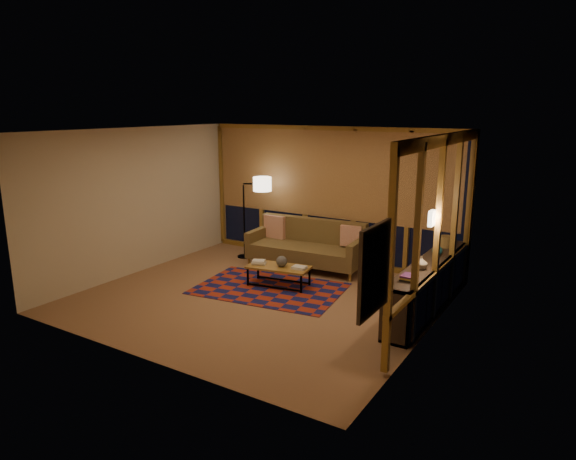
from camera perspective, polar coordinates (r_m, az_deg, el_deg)
The scene contains 21 objects.
floor at distance 8.53m, azimuth -3.15°, elevation -7.48°, with size 5.50×5.00×0.01m, color #9A704A.
ceiling at distance 7.98m, azimuth -3.41°, elevation 10.94°, with size 5.50×5.00×0.01m, color beige.
walls at distance 8.15m, azimuth -3.28°, elevation 1.42°, with size 5.51×5.01×2.70m.
window_wall_back at distance 10.20m, azimuth 4.57°, elevation 3.84°, with size 5.30×0.16×2.60m, color #AB7A29, non-canonical shape.
window_wall_right at distance 7.56m, azimuth 16.35°, elevation -0.06°, with size 0.16×3.70×2.60m, color #AB7A29, non-canonical shape.
wall_art at distance 5.28m, azimuth 9.49°, elevation -4.35°, with size 0.06×0.74×0.94m, color red, non-canonical shape.
wall_sconce at distance 7.40m, azimuth 15.69°, elevation 1.27°, with size 0.12×0.18×0.22m, color #F8E7C5, non-canonical shape.
sofa at distance 9.91m, azimuth 1.98°, elevation -1.70°, with size 2.22×0.90×0.91m, color brown, non-canonical shape.
pillow_left at distance 10.43m, azimuth -1.42°, elevation 0.38°, with size 0.46×0.15×0.46m, color #B02B04, non-canonical shape.
pillow_right at distance 9.76m, azimuth 7.00°, elevation -0.84°, with size 0.39×0.13×0.39m, color #B02B04, non-canonical shape.
area_rug at distance 8.91m, azimuth -2.09°, elevation -6.51°, with size 2.46×1.64×0.01m, color maroon.
coffee_table at distance 8.98m, azimuth -1.04°, elevation -5.14°, with size 1.09×0.50×0.36m, color #AB7A29, non-canonical shape.
book_stack_a at distance 9.05m, azimuth -3.29°, elevation -3.60°, with size 0.23×0.18×0.07m, color silver, non-canonical shape.
book_stack_b at distance 8.77m, azimuth 1.24°, elevation -4.20°, with size 0.25×0.20×0.05m, color silver, non-canonical shape.
ceramic_pot at distance 8.88m, azimuth -0.71°, elevation -3.48°, with size 0.19×0.19×0.19m, color black.
floor_lamp at distance 10.58m, azimuth -4.91°, elevation 1.43°, with size 0.57×0.37×1.70m, color black, non-canonical shape.
bookshelf at distance 8.25m, azimuth 15.39°, elevation -5.87°, with size 0.40×3.08×0.77m, color #362920, non-canonical shape.
basket at distance 8.99m, azimuth 17.17°, elevation -1.23°, with size 0.24×0.24×0.18m, color olive.
teal_bowl at distance 8.43m, azimuth 16.26°, elevation -2.21°, with size 0.16×0.16×0.16m, color #236A68.
vase at distance 7.66m, azimuth 14.58°, elevation -3.53°, with size 0.18×0.18×0.19m, color tan.
shelf_book_stack at distance 7.17m, azimuth 13.21°, elevation -5.12°, with size 0.19×0.26×0.08m, color silver, non-canonical shape.
Camera 1 is at (4.58, -6.52, 3.05)m, focal length 32.00 mm.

